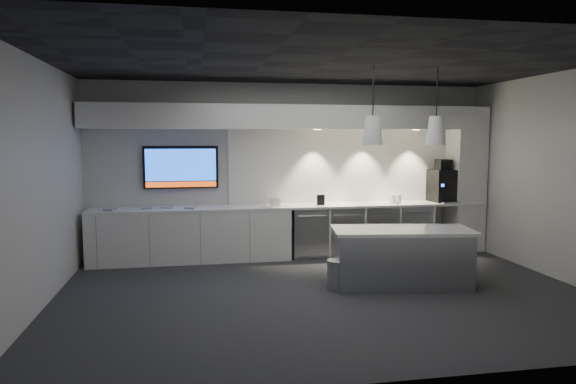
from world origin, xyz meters
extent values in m
plane|color=#2D2E30|center=(0.00, 0.00, 0.00)|extent=(7.00, 7.00, 0.00)
plane|color=black|center=(0.00, 0.00, 3.00)|extent=(7.00, 7.00, 0.00)
plane|color=silver|center=(0.00, 2.50, 1.50)|extent=(7.00, 0.00, 7.00)
plane|color=silver|center=(0.00, -2.50, 1.50)|extent=(7.00, 0.00, 7.00)
plane|color=silver|center=(-3.50, 0.00, 1.50)|extent=(0.00, 7.00, 7.00)
plane|color=silver|center=(3.50, 0.00, 1.50)|extent=(0.00, 7.00, 7.00)
cube|color=white|center=(0.00, 2.17, 0.88)|extent=(6.80, 0.65, 0.04)
cube|color=white|center=(-1.75, 2.17, 0.43)|extent=(3.30, 0.63, 0.86)
cube|color=#94989C|center=(0.25, 2.17, 0.42)|extent=(0.60, 0.61, 0.85)
cube|color=#94989C|center=(0.88, 2.17, 0.42)|extent=(0.60, 0.61, 0.85)
cube|color=#94989C|center=(1.51, 2.17, 0.42)|extent=(0.60, 0.61, 0.85)
cube|color=#94989C|center=(2.14, 2.17, 0.42)|extent=(0.60, 0.61, 0.85)
cube|color=white|center=(1.20, 2.48, 1.55)|extent=(4.60, 0.03, 1.30)
cube|color=white|center=(0.00, 2.20, 2.40)|extent=(6.90, 0.60, 0.40)
cube|color=white|center=(3.20, 2.20, 1.30)|extent=(0.55, 0.55, 2.60)
cube|color=black|center=(-1.90, 2.45, 1.56)|extent=(1.25, 0.06, 0.72)
cube|color=blue|center=(-1.90, 2.42, 1.60)|extent=(1.17, 0.00, 0.54)
cube|color=#CE400C|center=(-1.90, 2.42, 1.27)|extent=(1.17, 0.00, 0.09)
cube|color=#94989C|center=(1.13, 0.15, 0.38)|extent=(1.90, 0.99, 0.76)
cube|color=white|center=(1.13, 0.15, 0.78)|extent=(2.01, 1.09, 0.05)
cylinder|color=#94989C|center=(0.21, 0.16, 0.20)|extent=(0.30, 0.30, 0.40)
cube|color=black|center=(2.76, 2.20, 1.19)|extent=(0.44, 0.49, 0.58)
cube|color=black|center=(2.76, 2.20, 1.57)|extent=(0.24, 0.24, 0.19)
cube|color=#94989C|center=(2.76, 1.95, 0.92)|extent=(0.32, 0.21, 0.03)
cube|color=black|center=(0.46, 2.10, 0.99)|extent=(0.14, 0.03, 0.18)
cube|color=white|center=(-0.35, 2.06, 0.97)|extent=(0.18, 0.05, 0.14)
cube|color=#979797|center=(-3.01, 2.08, 0.91)|extent=(0.20, 0.20, 0.02)
cube|color=#979797|center=(-2.46, 2.16, 0.91)|extent=(0.17, 0.17, 0.02)
cube|color=#979797|center=(-2.13, 2.17, 0.91)|extent=(0.19, 0.19, 0.02)
cube|color=#979797|center=(-1.75, 2.08, 0.91)|extent=(0.20, 0.20, 0.02)
cone|color=white|center=(0.67, 0.15, 2.15)|extent=(0.27, 0.27, 0.39)
cylinder|color=black|center=(0.67, 0.15, 2.70)|extent=(0.02, 0.02, 0.70)
cone|color=white|center=(1.58, 0.15, 2.15)|extent=(0.27, 0.27, 0.39)
cylinder|color=black|center=(1.58, 0.15, 2.70)|extent=(0.02, 0.02, 0.70)
camera|label=1|loc=(-1.67, -6.42, 2.05)|focal=32.00mm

